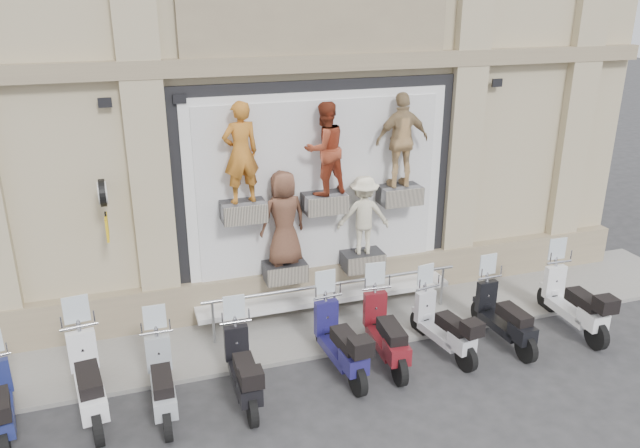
% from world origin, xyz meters
% --- Properties ---
extents(ground, '(90.00, 90.00, 0.00)m').
position_xyz_m(ground, '(0.00, 0.00, 0.00)').
color(ground, '#2D2D30').
rests_on(ground, ground).
extents(sidewalk, '(16.00, 2.20, 0.08)m').
position_xyz_m(sidewalk, '(0.00, 2.10, 0.04)').
color(sidewalk, gray).
rests_on(sidewalk, ground).
extents(shop_vitrine, '(5.60, 0.86, 4.30)m').
position_xyz_m(shop_vitrine, '(0.05, 2.74, 2.45)').
color(shop_vitrine, black).
rests_on(shop_vitrine, ground).
extents(guard_rail, '(5.06, 0.10, 0.93)m').
position_xyz_m(guard_rail, '(0.00, 2.00, 0.47)').
color(guard_rail, '#9EA0A5').
rests_on(guard_rail, ground).
extents(clock_sign_bracket, '(0.10, 0.80, 1.02)m').
position_xyz_m(clock_sign_bracket, '(-3.90, 2.47, 2.80)').
color(clock_sign_bracket, black).
rests_on(clock_sign_bracket, ground).
extents(scooter_b, '(0.85, 2.13, 1.68)m').
position_xyz_m(scooter_b, '(-4.39, 0.67, 0.84)').
color(scooter_b, white).
rests_on(scooter_b, ground).
extents(scooter_c, '(0.56, 1.86, 1.51)m').
position_xyz_m(scooter_c, '(-3.34, 0.39, 0.75)').
color(scooter_c, '#949AA0').
rests_on(scooter_c, ground).
extents(scooter_d, '(0.59, 1.88, 1.52)m').
position_xyz_m(scooter_d, '(-2.11, 0.31, 0.76)').
color(scooter_d, black).
rests_on(scooter_d, ground).
extents(scooter_e, '(0.70, 2.00, 1.60)m').
position_xyz_m(scooter_e, '(-0.41, 0.55, 0.80)').
color(scooter_e, '#1B1855').
rests_on(scooter_e, ground).
extents(scooter_f, '(0.72, 2.00, 1.59)m').
position_xyz_m(scooter_f, '(0.44, 0.60, 0.80)').
color(scooter_f, '#5F1016').
rests_on(scooter_f, ground).
extents(scooter_g, '(0.80, 1.87, 1.47)m').
position_xyz_m(scooter_g, '(1.52, 0.54, 0.74)').
color(scooter_g, silver).
rests_on(scooter_g, ground).
extents(scooter_h, '(0.62, 1.88, 1.51)m').
position_xyz_m(scooter_h, '(2.72, 0.48, 0.76)').
color(scooter_h, black).
rests_on(scooter_h, ground).
extents(scooter_i, '(0.65, 2.01, 1.62)m').
position_xyz_m(scooter_i, '(4.23, 0.49, 0.81)').
color(scooter_i, white).
rests_on(scooter_i, ground).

